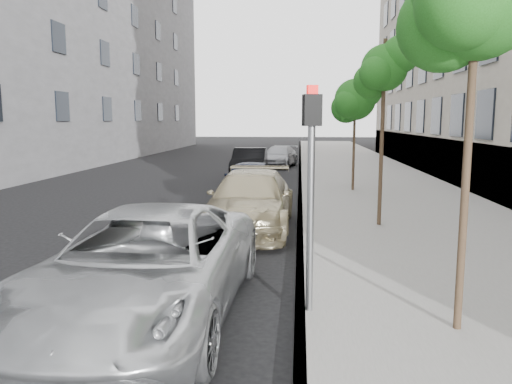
# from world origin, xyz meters

# --- Properties ---
(sidewalk) EXTENTS (6.40, 72.00, 0.14)m
(sidewalk) POSITION_xyz_m (4.30, 24.00, 0.07)
(sidewalk) COLOR gray
(sidewalk) RESTS_ON ground
(curb) EXTENTS (0.15, 72.00, 0.14)m
(curb) POSITION_xyz_m (1.18, 24.00, 0.07)
(curb) COLOR #9E9B93
(curb) RESTS_ON ground
(tree_mid) EXTENTS (1.54, 1.34, 4.71)m
(tree_mid) POSITION_xyz_m (3.23, 8.00, 4.07)
(tree_mid) COLOR #38281C
(tree_mid) RESTS_ON sidewalk
(tree_far) EXTENTS (1.86, 1.66, 4.36)m
(tree_far) POSITION_xyz_m (3.23, 14.50, 3.58)
(tree_far) COLOR #38281C
(tree_far) RESTS_ON sidewalk
(signal_pole) EXTENTS (0.27, 0.23, 3.13)m
(signal_pole) POSITION_xyz_m (1.30, 1.96, 2.10)
(signal_pole) COLOR #939699
(signal_pole) RESTS_ON sidewalk
(minivan) EXTENTS (2.72, 5.63, 1.55)m
(minivan) POSITION_xyz_m (-0.99, 1.81, 0.77)
(minivan) COLOR silver
(minivan) RESTS_ON ground
(suv) EXTENTS (2.17, 5.17, 1.49)m
(suv) POSITION_xyz_m (-0.10, 7.76, 0.75)
(suv) COLOR tan
(suv) RESTS_ON ground
(sedan_blue) EXTENTS (1.87, 4.05, 1.34)m
(sedan_blue) POSITION_xyz_m (-0.71, 13.13, 0.67)
(sedan_blue) COLOR black
(sedan_blue) RESTS_ON ground
(sedan_black) EXTENTS (1.64, 4.47, 1.46)m
(sedan_black) POSITION_xyz_m (-1.28, 19.18, 0.73)
(sedan_black) COLOR black
(sedan_black) RESTS_ON ground
(sedan_rear) EXTENTS (2.48, 4.58, 1.26)m
(sedan_rear) POSITION_xyz_m (-0.10, 25.19, 0.63)
(sedan_rear) COLOR #92949A
(sedan_rear) RESTS_ON ground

